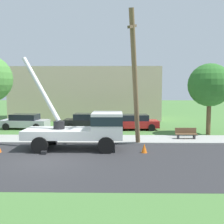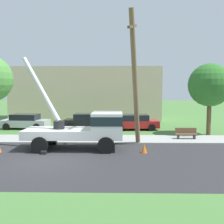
# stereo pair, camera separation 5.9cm
# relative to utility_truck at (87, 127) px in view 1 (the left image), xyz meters

# --- Properties ---
(ground_plane) EXTENTS (120.00, 120.00, 0.00)m
(ground_plane) POSITION_rel_utility_truck_xyz_m (-1.94, 9.11, -1.41)
(ground_plane) COLOR #477538
(road_asphalt) EXTENTS (80.00, 8.93, 0.01)m
(road_asphalt) POSITION_rel_utility_truck_xyz_m (-1.94, -2.89, -1.40)
(road_asphalt) COLOR #2B2B2D
(road_asphalt) RESTS_ON ground
(sidewalk_strip) EXTENTS (80.00, 3.10, 0.10)m
(sidewalk_strip) POSITION_rel_utility_truck_xyz_m (-1.94, 3.13, -1.36)
(sidewalk_strip) COLOR #9E9E99
(sidewalk_strip) RESTS_ON ground
(utility_truck) EXTENTS (6.78, 3.20, 5.98)m
(utility_truck) POSITION_rel_utility_truck_xyz_m (0.00, 0.00, 0.00)
(utility_truck) COLOR silver
(utility_truck) RESTS_ON ground
(leaning_utility_pole) EXTENTS (1.10, 2.95, 8.80)m
(leaning_utility_pole) POSITION_rel_utility_truck_xyz_m (3.08, 0.69, 3.11)
(leaning_utility_pole) COLOR brown
(leaning_utility_pole) RESTS_ON ground
(traffic_cone_ahead) EXTENTS (0.36, 0.36, 0.56)m
(traffic_cone_ahead) POSITION_rel_utility_truck_xyz_m (3.56, -1.01, -1.13)
(traffic_cone_ahead) COLOR orange
(traffic_cone_ahead) RESTS_ON ground
(parked_sedan_silver) EXTENTS (4.54, 2.27, 1.42)m
(parked_sedan_silver) POSITION_rel_utility_truck_xyz_m (-6.85, 8.45, -0.70)
(parked_sedan_silver) COLOR #B7B7BF
(parked_sedan_silver) RESTS_ON ground
(parked_sedan_black) EXTENTS (4.46, 2.12, 1.42)m
(parked_sedan_black) POSITION_rel_utility_truck_xyz_m (-0.97, 9.00, -0.70)
(parked_sedan_black) COLOR black
(parked_sedan_black) RESTS_ON ground
(parked_sedan_red) EXTENTS (4.50, 2.19, 1.42)m
(parked_sedan_red) POSITION_rel_utility_truck_xyz_m (3.56, 8.20, -0.70)
(parked_sedan_red) COLOR #B21E1E
(parked_sedan_red) RESTS_ON ground
(park_bench) EXTENTS (1.60, 0.45, 0.90)m
(park_bench) POSITION_rel_utility_truck_xyz_m (7.12, 3.20, -0.95)
(park_bench) COLOR brown
(park_bench) RESTS_ON ground
(roadside_tree_far) EXTENTS (3.54, 3.54, 5.92)m
(roadside_tree_far) POSITION_rel_utility_truck_xyz_m (9.55, 5.51, 2.72)
(roadside_tree_far) COLOR brown
(roadside_tree_far) RESTS_ON ground
(lowrise_building_backdrop) EXTENTS (18.00, 6.00, 6.40)m
(lowrise_building_backdrop) POSITION_rel_utility_truck_xyz_m (-1.92, 17.29, 1.79)
(lowrise_building_backdrop) COLOR #C6B293
(lowrise_building_backdrop) RESTS_ON ground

